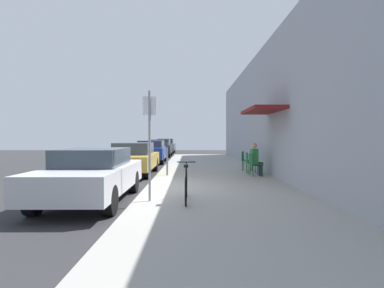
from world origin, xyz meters
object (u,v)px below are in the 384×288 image
object	(u,v)px
bicycle_0	(186,186)
cafe_chair_0	(254,163)
parked_car_1	(133,158)
parked_car_3	(161,148)
parked_car_2	(151,151)
street_sign	(150,137)
seated_patron_0	(256,158)
cafe_chair_1	(250,161)
parking_meter	(167,156)
cafe_chair_2	(246,160)
parked_car_0	(92,174)
parked_car_4	(166,146)

from	to	relation	value
bicycle_0	cafe_chair_0	world-z (taller)	bicycle_0
parked_car_1	parked_car_3	distance (m)	12.59
parked_car_2	bicycle_0	world-z (taller)	parked_car_2
street_sign	seated_patron_0	bearing A→B (deg)	53.74
cafe_chair_1	seated_patron_0	bearing A→B (deg)	-86.03
parked_car_2	parking_meter	xyz separation A→B (m)	(1.55, -7.49, 0.15)
cafe_chair_0	parked_car_1	bearing A→B (deg)	163.61
street_sign	cafe_chair_2	distance (m)	7.61
parked_car_1	seated_patron_0	world-z (taller)	seated_patron_0
parking_meter	parked_car_0	bearing A→B (deg)	-108.80
parked_car_1	cafe_chair_0	world-z (taller)	parked_car_1
parked_car_2	parking_meter	size ratio (longest dim) A/B	3.33
parked_car_0	cafe_chair_2	size ratio (longest dim) A/B	5.06
parked_car_0	bicycle_0	size ratio (longest dim) A/B	2.57
parked_car_0	parked_car_2	distance (m)	12.05
parked_car_1	street_sign	xyz separation A→B (m)	(1.50, -6.23, 0.92)
street_sign	bicycle_0	size ratio (longest dim) A/B	1.52
parked_car_2	cafe_chair_2	bearing A→B (deg)	-49.57
parking_meter	cafe_chair_0	xyz separation A→B (m)	(3.40, -0.25, -0.26)
parked_car_3	parked_car_4	xyz separation A→B (m)	(0.00, 5.48, 0.01)
parking_meter	cafe_chair_2	distance (m)	3.80
cafe_chair_2	parking_meter	bearing A→B (deg)	-153.63
bicycle_0	cafe_chair_0	bearing A→B (deg)	61.84
cafe_chair_0	seated_patron_0	bearing A→B (deg)	7.42
parked_car_4	parking_meter	distance (m)	19.34
parked_car_4	bicycle_0	bearing A→B (deg)	-84.46
parked_car_4	seated_patron_0	distance (m)	20.14
parked_car_0	parked_car_4	xyz separation A→B (m)	(0.00, 23.83, 0.05)
seated_patron_0	cafe_chair_1	xyz separation A→B (m)	(-0.06, 0.87, -0.19)
parked_car_1	parking_meter	world-z (taller)	parking_meter
parked_car_4	bicycle_0	xyz separation A→B (m)	(2.36, -24.35, -0.28)
cafe_chair_0	cafe_chair_1	size ratio (longest dim) A/B	1.00
parked_car_4	cafe_chair_0	world-z (taller)	parked_car_4
parked_car_1	street_sign	size ratio (longest dim) A/B	1.69
bicycle_0	parked_car_4	bearing A→B (deg)	95.54
parked_car_1	cafe_chair_1	size ratio (longest dim) A/B	5.06
bicycle_0	cafe_chair_2	distance (m)	7.24
parked_car_3	bicycle_0	xyz separation A→B (m)	(2.36, -18.87, -0.27)
parked_car_0	bicycle_0	distance (m)	2.43
street_sign	parked_car_3	bearing A→B (deg)	94.56
seated_patron_0	parked_car_0	bearing A→B (deg)	-139.23
seated_patron_0	cafe_chair_0	bearing A→B (deg)	-172.58
parking_meter	cafe_chair_2	size ratio (longest dim) A/B	1.52
parking_meter	bicycle_0	world-z (taller)	parking_meter
cafe_chair_2	cafe_chair_1	bearing A→B (deg)	-90.25
parked_car_0	parked_car_1	bearing A→B (deg)	90.00
street_sign	cafe_chair_0	distance (m)	5.97
parked_car_2	parked_car_3	world-z (taller)	parked_car_3
parked_car_0	seated_patron_0	distance (m)	6.61
parked_car_3	seated_patron_0	bearing A→B (deg)	-70.37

